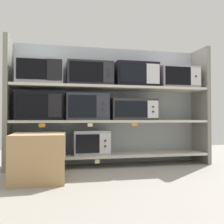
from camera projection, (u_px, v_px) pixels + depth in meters
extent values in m
cube|color=gray|center=(137.00, 186.00, 2.29)|extent=(6.37, 6.00, 0.02)
cube|color=#9EA3A8|center=(108.00, 105.00, 3.50)|extent=(2.57, 0.04, 1.50)
cube|color=gray|center=(8.00, 103.00, 3.02)|extent=(0.05, 0.40, 1.50)
cube|color=gray|center=(201.00, 105.00, 3.55)|extent=(0.05, 0.40, 1.50)
cube|color=beige|center=(112.00, 155.00, 3.27)|extent=(2.37, 0.40, 0.03)
cube|color=silver|center=(41.00, 144.00, 3.09)|extent=(0.55, 0.39, 0.28)
cube|color=black|center=(34.00, 145.00, 2.88)|extent=(0.39, 0.01, 0.21)
cube|color=silver|center=(59.00, 145.00, 2.94)|extent=(0.13, 0.01, 0.22)
cylinder|color=#262628|center=(59.00, 148.00, 2.93)|extent=(0.02, 0.01, 0.02)
cylinder|color=#262628|center=(59.00, 142.00, 2.93)|extent=(0.02, 0.01, 0.02)
cube|color=#9CA4AC|center=(91.00, 142.00, 3.22)|extent=(0.43, 0.35, 0.29)
cube|color=black|center=(88.00, 144.00, 3.03)|extent=(0.27, 0.01, 0.21)
cube|color=silver|center=(105.00, 143.00, 3.08)|extent=(0.13, 0.01, 0.23)
cylinder|color=#262628|center=(105.00, 146.00, 3.07)|extent=(0.02, 0.01, 0.02)
cylinder|color=#262628|center=(105.00, 141.00, 3.07)|extent=(0.02, 0.01, 0.02)
cube|color=beige|center=(97.00, 162.00, 3.02)|extent=(0.05, 0.00, 0.04)
cube|color=beige|center=(112.00, 121.00, 3.28)|extent=(2.37, 0.40, 0.03)
cube|color=black|center=(39.00, 106.00, 3.10)|extent=(0.52, 0.32, 0.33)
cube|color=black|center=(32.00, 105.00, 2.92)|extent=(0.34, 0.01, 0.24)
cube|color=black|center=(55.00, 105.00, 2.97)|extent=(0.15, 0.01, 0.26)
cube|color=#2D2F39|center=(86.00, 107.00, 3.22)|extent=(0.50, 0.39, 0.31)
cube|color=black|center=(83.00, 106.00, 3.01)|extent=(0.32, 0.01, 0.26)
cube|color=#2D2F39|center=(103.00, 107.00, 3.06)|extent=(0.15, 0.01, 0.25)
cylinder|color=#262628|center=(103.00, 109.00, 3.05)|extent=(0.02, 0.01, 0.02)
cylinder|color=#262628|center=(103.00, 103.00, 3.05)|extent=(0.02, 0.01, 0.02)
cube|color=#2F2E2D|center=(132.00, 110.00, 3.34)|extent=(0.57, 0.37, 0.26)
cube|color=black|center=(132.00, 109.00, 3.14)|extent=(0.40, 0.01, 0.19)
cube|color=silver|center=(153.00, 109.00, 3.20)|extent=(0.14, 0.01, 0.21)
cylinder|color=#262628|center=(153.00, 112.00, 3.19)|extent=(0.02, 0.01, 0.02)
cylinder|color=#262628|center=(153.00, 107.00, 3.20)|extent=(0.02, 0.01, 0.02)
cube|color=orange|center=(42.00, 125.00, 2.90)|extent=(0.07, 0.00, 0.04)
cube|color=beige|center=(90.00, 125.00, 3.02)|extent=(0.06, 0.00, 0.04)
cube|color=orange|center=(135.00, 125.00, 3.13)|extent=(0.07, 0.00, 0.03)
cube|color=beige|center=(112.00, 88.00, 3.29)|extent=(2.37, 0.40, 0.03)
cube|color=#969CA1|center=(40.00, 72.00, 3.11)|extent=(0.52, 0.37, 0.30)
cube|color=black|center=(32.00, 69.00, 2.91)|extent=(0.33, 0.01, 0.23)
cube|color=black|center=(55.00, 70.00, 2.96)|extent=(0.17, 0.01, 0.24)
cube|color=#28282C|center=(89.00, 74.00, 3.23)|extent=(0.54, 0.35, 0.29)
cube|color=black|center=(87.00, 72.00, 3.04)|extent=(0.39, 0.01, 0.23)
cube|color=#28282C|center=(108.00, 73.00, 3.10)|extent=(0.12, 0.01, 0.23)
cylinder|color=#262628|center=(109.00, 75.00, 3.09)|extent=(0.02, 0.01, 0.02)
cylinder|color=#262628|center=(109.00, 70.00, 3.09)|extent=(0.02, 0.01, 0.02)
cube|color=black|center=(135.00, 75.00, 3.36)|extent=(0.53, 0.33, 0.30)
cube|color=black|center=(133.00, 73.00, 3.18)|extent=(0.33, 0.01, 0.22)
cube|color=silver|center=(153.00, 74.00, 3.23)|extent=(0.17, 0.01, 0.24)
cube|color=#A499AD|center=(177.00, 78.00, 3.49)|extent=(0.51, 0.34, 0.28)
cube|color=black|center=(178.00, 76.00, 3.30)|extent=(0.34, 0.01, 0.23)
cube|color=silver|center=(196.00, 76.00, 3.36)|extent=(0.14, 0.01, 0.22)
cylinder|color=#262628|center=(196.00, 76.00, 3.35)|extent=(0.02, 0.01, 0.02)
cube|color=tan|center=(38.00, 158.00, 2.44)|extent=(0.47, 0.47, 0.43)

